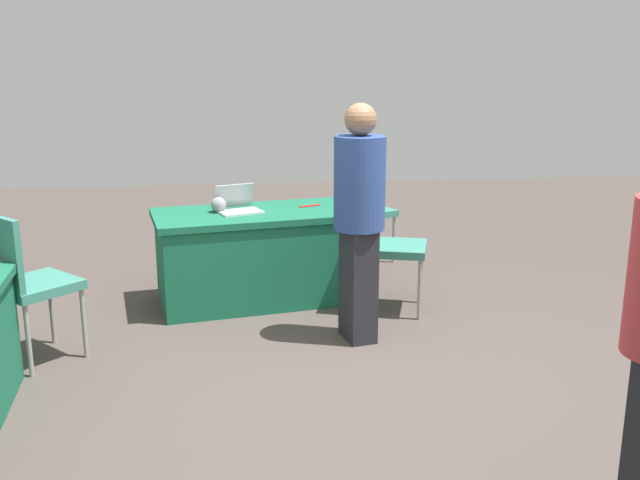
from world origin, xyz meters
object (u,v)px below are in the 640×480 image
object	(u,v)px
chair_tucked_right	(360,205)
person_attendee_browsing	(359,212)
chair_tucked_left	(387,239)
laptop_silver	(238,207)
scissors_red	(309,206)
yarn_ball	(218,205)
table_foreground	(260,256)
chair_near_front	(25,277)

from	to	relation	value
chair_tucked_right	person_attendee_browsing	size ratio (longest dim) A/B	0.60
chair_tucked_left	laptop_silver	world-z (taller)	chair_tucked_left
laptop_silver	scissors_red	bearing A→B (deg)	174.75
laptop_silver	yarn_ball	xyz separation A→B (m)	(0.15, -0.00, 0.02)
person_attendee_browsing	yarn_ball	distance (m)	1.31
chair_tucked_right	laptop_silver	bearing A→B (deg)	-77.05
person_attendee_browsing	chair_tucked_left	bearing A→B (deg)	-41.83
table_foreground	scissors_red	xyz separation A→B (m)	(-0.41, -0.14, 0.36)
chair_near_front	chair_tucked_right	distance (m)	3.19
chair_tucked_right	laptop_silver	size ratio (longest dim) A/B	2.40
chair_tucked_right	scissors_red	distance (m)	1.02
person_attendee_browsing	yarn_ball	bearing A→B (deg)	33.65
table_foreground	person_attendee_browsing	bearing A→B (deg)	124.88
table_foreground	laptop_silver	xyz separation A→B (m)	(0.16, 0.01, 0.40)
laptop_silver	chair_tucked_left	bearing A→B (deg)	143.60
chair_tucked_right	yarn_ball	bearing A→B (deg)	-80.66
chair_tucked_left	person_attendee_browsing	xyz separation A→B (m)	(0.31, 0.57, 0.33)
chair_near_front	laptop_silver	world-z (taller)	chair_near_front
chair_near_front	laptop_silver	bearing A→B (deg)	84.40
chair_tucked_right	yarn_ball	xyz separation A→B (m)	(1.28, 0.98, 0.23)
chair_tucked_left	laptop_silver	xyz separation A→B (m)	(1.11, -0.33, 0.20)
scissors_red	person_attendee_browsing	bearing A→B (deg)	76.67
laptop_silver	person_attendee_browsing	bearing A→B (deg)	111.60
scissors_red	yarn_ball	bearing A→B (deg)	-13.96
yarn_ball	scissors_red	world-z (taller)	yarn_ball
scissors_red	chair_near_front	bearing A→B (deg)	6.95
chair_tucked_right	table_foreground	bearing A→B (deg)	-72.87
yarn_ball	person_attendee_browsing	bearing A→B (deg)	136.48
yarn_ball	chair_near_front	bearing A→B (deg)	41.99
table_foreground	chair_tucked_left	bearing A→B (deg)	160.39
chair_tucked_left	chair_tucked_right	world-z (taller)	chair_tucked_left
chair_tucked_left	laptop_silver	bearing A→B (deg)	-89.56
yarn_ball	scissors_red	distance (m)	0.74
chair_tucked_left	chair_tucked_right	bearing A→B (deg)	-163.82
chair_tucked_right	yarn_ball	distance (m)	1.63
person_attendee_browsing	scissors_red	size ratio (longest dim) A/B	8.92
chair_tucked_right	scissors_red	size ratio (longest dim) A/B	5.31
scissors_red	chair_tucked_left	bearing A→B (deg)	113.10
chair_tucked_left	chair_tucked_right	xyz separation A→B (m)	(-0.02, -1.31, -0.01)
table_foreground	yarn_ball	distance (m)	0.52
scissors_red	chair_tucked_right	bearing A→B (deg)	-149.13
chair_tucked_left	person_attendee_browsing	size ratio (longest dim) A/B	0.60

